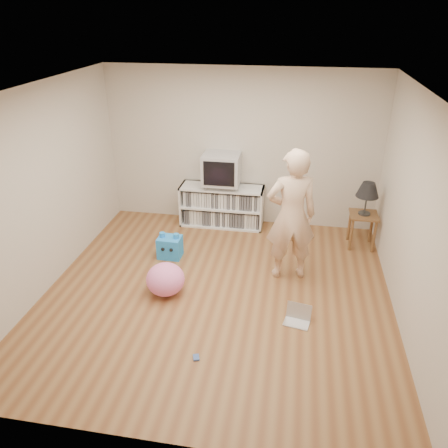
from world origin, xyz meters
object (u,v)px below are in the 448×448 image
person (291,216)px  plush_blue (170,247)px  dvd_deck (222,185)px  crt_tv (222,169)px  side_table (363,222)px  plush_pink (165,279)px  table_lamp (368,190)px  media_unit (222,205)px  laptop (298,317)px

person → plush_blue: size_ratio=4.65×
dvd_deck → person: size_ratio=0.24×
crt_tv → side_table: 2.39m
plush_pink → table_lamp: bearing=33.5°
media_unit → person: person is taller
side_table → crt_tv: bearing=170.9°
media_unit → plush_pink: 2.18m
crt_tv → laptop: size_ratio=1.77×
side_table → laptop: size_ratio=1.62×
dvd_deck → plush_blue: bearing=-115.6°
person → plush_blue: (-1.76, 0.20, -0.75)m
table_lamp → side_table: bearing=0.0°
media_unit → plush_blue: size_ratio=3.53×
laptop → side_table: bearing=76.7°
table_lamp → plush_pink: size_ratio=1.02×
person → laptop: 1.33m
side_table → table_lamp: size_ratio=1.07×
dvd_deck → plush_pink: size_ratio=0.89×
dvd_deck → side_table: dvd_deck is taller
crt_tv → table_lamp: bearing=-9.1°
plush_blue → plush_pink: bearing=-76.2°
table_lamp → laptop: size_ratio=1.52×
media_unit → side_table: media_unit is taller
side_table → dvd_deck: bearing=170.8°
side_table → laptop: bearing=-114.4°
media_unit → laptop: size_ratio=4.12×
person → plush_blue: person is taller
laptop → plush_pink: plush_pink is taller
dvd_deck → plush_pink: (-0.37, -2.12, -0.52)m
crt_tv → table_lamp: size_ratio=1.17×
side_table → plush_blue: bearing=-163.7°
crt_tv → plush_blue: bearing=-115.7°
table_lamp → laptop: (-0.93, -2.04, -0.89)m
laptop → plush_pink: 1.76m
plush_pink → crt_tv: bearing=80.1°
plush_pink → laptop: bearing=-9.3°
side_table → person: 1.60m
plush_blue → table_lamp: bearing=17.4°
dvd_deck → crt_tv: 0.29m
crt_tv → person: bearing=-50.0°
laptop → plush_blue: bearing=159.3°
media_unit → crt_tv: crt_tv is taller
media_unit → person: (1.18, -1.43, 0.57)m
side_table → table_lamp: table_lamp is taller
dvd_deck → side_table: bearing=-9.2°
table_lamp → person: person is taller
crt_tv → person: person is taller
media_unit → plush_blue: 1.37m
laptop → plush_blue: 2.28m
person → plush_pink: size_ratio=3.67×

